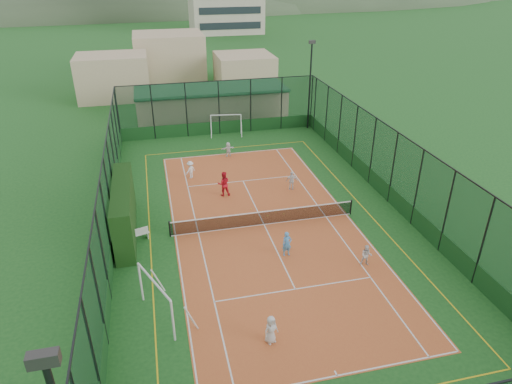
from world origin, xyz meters
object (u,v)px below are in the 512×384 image
floodlight_ne (310,86)px  child_near_mid (287,244)px  child_near_left (271,330)px  white_bench (135,234)px  child_far_back (228,149)px  child_near_right (366,255)px  child_far_left (190,170)px  clubhouse (212,103)px  child_far_right (292,181)px  futsal_goal_far (226,125)px  futsal_goal_near (156,300)px  coach (224,184)px

floodlight_ne → child_near_mid: size_ratio=5.62×
child_near_left → child_near_mid: 6.58m
white_bench → child_far_back: (7.60, 11.39, 0.17)m
child_near_right → child_far_back: size_ratio=0.99×
child_near_left → child_far_back: bearing=63.9°
child_near_left → child_near_right: child_near_left is taller
child_near_right → child_far_back: child_far_back is taller
child_near_left → child_far_left: child_near_left is taller
clubhouse → child_far_right: clubhouse is taller
floodlight_ne → child_near_mid: floodlight_ne is taller
clubhouse → child_near_mid: bearing=-89.0°
futsal_goal_far → child_far_right: bearing=-70.1°
floodlight_ne → child_near_right: bearing=-101.0°
white_bench → child_far_left: child_far_left is taller
child_near_left → child_far_back: (1.91, 20.88, -0.07)m
futsal_goal_near → child_near_mid: bearing=-87.7°
child_near_left → futsal_goal_near: bearing=130.6°
futsal_goal_far → child_near_mid: 20.16m
floodlight_ne → coach: 16.25m
clubhouse → futsal_goal_far: (0.56, -5.28, -0.64)m
floodlight_ne → child_near_right: size_ratio=6.76×
futsal_goal_near → child_near_mid: 8.06m
child_near_right → child_far_left: child_far_left is taller
child_near_left → child_near_mid: bearing=46.4°
child_near_mid → white_bench: bearing=154.0°
clubhouse → futsal_goal_near: clubhouse is taller
clubhouse → futsal_goal_near: size_ratio=4.49×
child_near_right → child_far_left: size_ratio=0.90×
child_far_right → child_far_back: child_far_right is taller
white_bench → child_far_back: bearing=40.1°
clubhouse → child_near_left: (-2.11, -31.51, -0.88)m
futsal_goal_far → child_near_left: 26.37m
child_far_back → coach: coach is taller
futsal_goal_far → child_near_right: 22.35m
white_bench → child_near_right: 13.24m
child_near_left → futsal_goal_far: bearing=63.3°
floodlight_ne → white_bench: (-16.40, -16.62, -3.67)m
child_far_left → child_far_back: size_ratio=1.10×
child_near_mid → child_near_right: child_near_mid is taller
futsal_goal_near → child_near_left: size_ratio=2.46×
child_far_right → coach: 4.87m
child_near_right → white_bench: bearing=-179.4°
floodlight_ne → child_far_back: bearing=-149.3°
futsal_goal_near → futsal_goal_far: 24.80m
child_far_back → coach: (-1.56, -6.87, 0.28)m
child_far_back → floodlight_ne: bearing=-158.9°
child_far_left → child_far_right: (6.82, -3.62, 0.02)m
child_near_left → child_near_mid: child_near_mid is taller
futsal_goal_far → floodlight_ne: bearing=7.6°
white_bench → child_near_left: 11.07m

